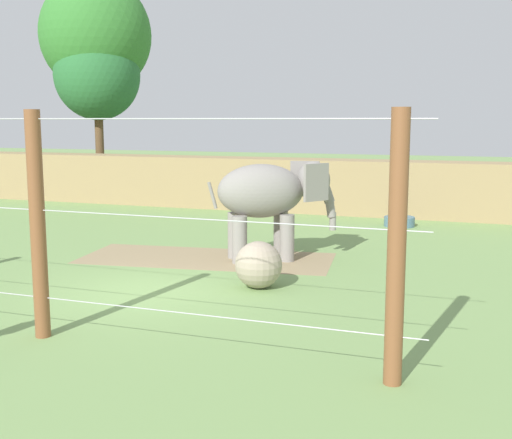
% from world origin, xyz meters
% --- Properties ---
extents(ground_plane, '(120.00, 120.00, 0.00)m').
position_xyz_m(ground_plane, '(0.00, 0.00, 0.00)').
color(ground_plane, '#759956').
extents(dirt_patch, '(7.32, 3.80, 0.01)m').
position_xyz_m(dirt_patch, '(-0.19, 3.84, 0.00)').
color(dirt_patch, '#937F5B').
rests_on(dirt_patch, ground).
extents(embankment_wall, '(36.00, 1.80, 2.21)m').
position_xyz_m(embankment_wall, '(0.00, 13.95, 1.11)').
color(embankment_wall, '#997F56').
rests_on(embankment_wall, ground).
extents(elephant, '(3.29, 2.64, 2.70)m').
position_xyz_m(elephant, '(1.53, 4.36, 1.79)').
color(elephant, gray).
rests_on(elephant, ground).
extents(enrichment_ball, '(1.09, 1.09, 1.09)m').
position_xyz_m(enrichment_ball, '(2.28, 1.27, 0.55)').
color(enrichment_ball, gray).
rests_on(enrichment_ball, ground).
extents(cable_fence, '(13.00, 0.27, 4.02)m').
position_xyz_m(cable_fence, '(-0.06, -3.25, 2.01)').
color(cable_fence, brown).
rests_on(cable_fence, ground).
extents(water_tub, '(1.10, 1.10, 0.35)m').
position_xyz_m(water_tub, '(4.13, 11.30, 0.18)').
color(water_tub, slate).
rests_on(water_tub, ground).
extents(tree_far_left, '(4.37, 4.37, 8.40)m').
position_xyz_m(tree_far_left, '(-12.11, 16.84, 6.07)').
color(tree_far_left, brown).
rests_on(tree_far_left, ground).
extents(tree_left_of_centre, '(5.71, 5.71, 11.17)m').
position_xyz_m(tree_left_of_centre, '(-12.45, 17.35, 8.14)').
color(tree_left_of_centre, brown).
rests_on(tree_left_of_centre, ground).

